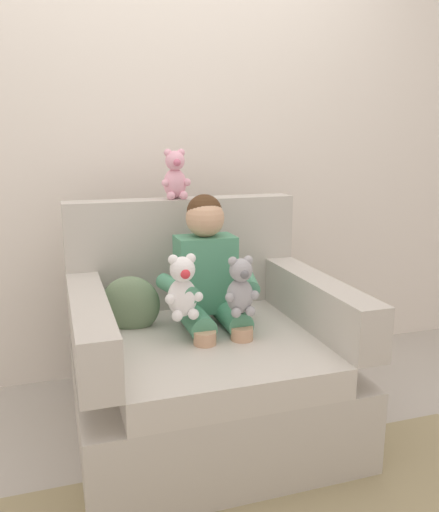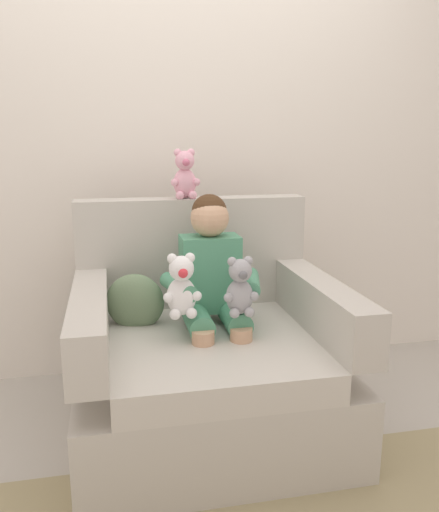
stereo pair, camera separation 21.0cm
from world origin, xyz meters
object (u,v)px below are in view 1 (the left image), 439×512
plush_white (183,288)px  plush_pink_on_backrest (175,176)px  throw_pillow (130,305)px  plush_grey (240,287)px  seated_child (210,280)px  armchair (205,363)px

plush_white → plush_pink_on_backrest: 0.64m
throw_pillow → plush_grey: bearing=-34.5°
plush_grey → plush_pink_on_backrest: 0.68m
seated_child → plush_grey: bearing=-59.7°
plush_grey → plush_pink_on_backrest: size_ratio=1.03×
armchair → seated_child: seated_child is taller
armchair → plush_pink_on_backrest: bearing=94.7°
throw_pillow → armchair: bearing=-26.3°
plush_pink_on_backrest → throw_pillow: 0.65m
armchair → plush_white: (-0.12, -0.10, 0.38)m
plush_pink_on_backrest → throw_pillow: bearing=-151.1°
seated_child → plush_grey: size_ratio=3.37×
armchair → plush_grey: armchair is taller
seated_child → plush_pink_on_backrest: bearing=109.1°
seated_child → armchair: bearing=-120.7°
seated_child → plush_white: 0.22m
plush_pink_on_backrest → plush_grey: bearing=-86.7°
seated_child → plush_grey: (0.08, -0.18, 0.01)m
plush_white → throw_pillow: size_ratio=1.01×
armchair → throw_pillow: bearing=153.7°
plush_grey → plush_white: 0.24m
plush_grey → armchair: bearing=143.5°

